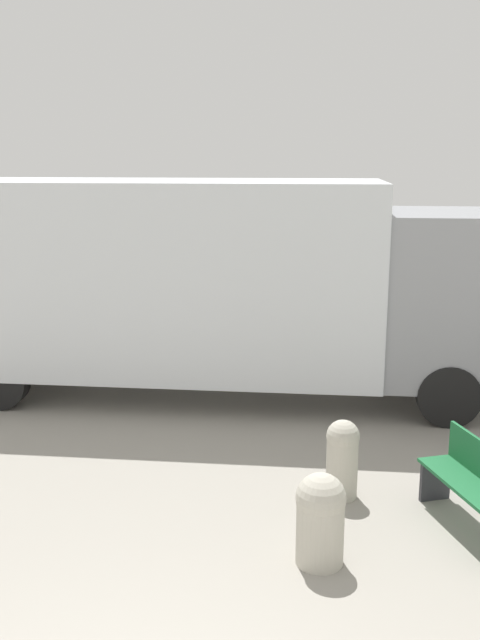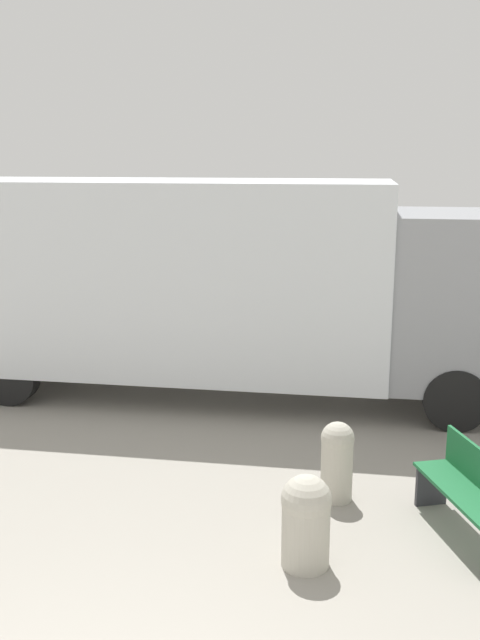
% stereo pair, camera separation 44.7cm
% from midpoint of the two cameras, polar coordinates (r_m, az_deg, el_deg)
% --- Properties ---
extents(delivery_truck, '(8.99, 2.49, 3.25)m').
position_cam_midpoint_polar(delivery_truck, '(10.78, -4.95, 3.25)').
color(delivery_truck, silver).
rests_on(delivery_truck, ground).
extents(park_bench, '(0.87, 1.56, 0.86)m').
position_cam_midpoint_polar(park_bench, '(7.39, 16.97, -12.69)').
color(park_bench, '#1E6638').
rests_on(park_bench, ground).
extents(bollard_near_bench, '(0.45, 0.45, 0.87)m').
position_cam_midpoint_polar(bollard_near_bench, '(6.63, 4.46, -15.42)').
color(bollard_near_bench, '#B2AD9E').
rests_on(bollard_near_bench, ground).
extents(bollard_far_bench, '(0.36, 0.36, 0.87)m').
position_cam_midpoint_polar(bollard_far_bench, '(7.80, 6.54, -10.76)').
color(bollard_far_bench, '#B2AD9E').
rests_on(bollard_far_bench, ground).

